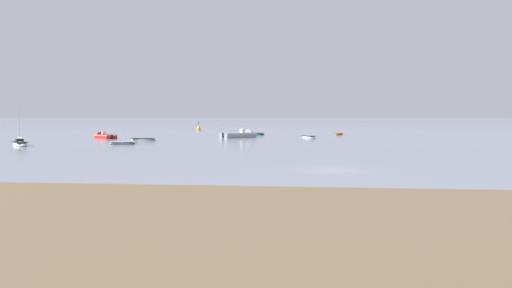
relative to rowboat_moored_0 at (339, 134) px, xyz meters
name	(u,v)px	position (x,y,z in m)	size (l,w,h in m)	color
ground_plane	(333,170)	(-2.43, -62.30, -0.12)	(800.00, 800.00, 0.00)	gray
rowboat_moored_0	(339,134)	(0.00, 0.00, 0.00)	(2.00, 3.03, 0.45)	orange
rowboat_moored_1	(254,134)	(-15.09, -2.42, 0.04)	(4.10, 2.32, 0.61)	#197084
rowboat_moored_2	(122,143)	(-28.00, -33.54, 0.02)	(3.41, 2.22, 0.51)	gray
rowboat_moored_4	(308,137)	(-5.19, -13.25, 0.02)	(2.92, 3.34, 0.53)	white
rowboat_moored_5	(143,140)	(-28.10, -25.04, 0.03)	(3.64, 1.54, 0.56)	white
motorboat_moored_1	(243,136)	(-15.62, -12.88, 0.18)	(6.35, 6.00, 2.23)	gray
sailboat_moored_1	(20,144)	(-38.92, -38.27, 0.10)	(3.95, 4.41, 5.08)	white
motorboat_moored_2	(103,137)	(-36.76, -18.16, 0.11)	(4.84, 4.57, 1.70)	red
channel_buoy	(199,128)	(-30.87, 22.81, 0.34)	(0.90, 0.90, 2.30)	gold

